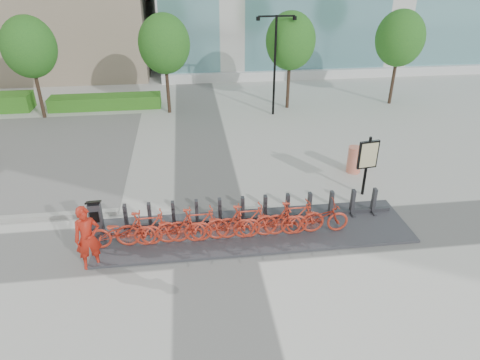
{
  "coord_description": "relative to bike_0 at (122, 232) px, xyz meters",
  "views": [
    {
      "loc": [
        -0.54,
        -10.49,
        7.62
      ],
      "look_at": [
        1.0,
        1.5,
        1.2
      ],
      "focal_mm": 32.0,
      "sensor_mm": 36.0,
      "label": 1
    }
  ],
  "objects": [
    {
      "name": "map_sign",
      "position": [
        8.1,
        2.17,
        0.87
      ],
      "size": [
        0.73,
        0.22,
        2.2
      ],
      "rotation": [
        0.0,
        0.0,
        0.15
      ],
      "color": "black",
      "rests_on": "ground"
    },
    {
      "name": "bike_1",
      "position": [
        0.72,
        0.0,
        0.06
      ],
      "size": [
        1.85,
        0.52,
        1.11
      ],
      "primitive_type": "imported",
      "rotation": [
        0.0,
        0.0,
        1.57
      ],
      "color": "#B9321E",
      "rests_on": "dock_pad"
    },
    {
      "name": "streetlamp",
      "position": [
        6.6,
        11.05,
        2.55
      ],
      "size": [
        2.0,
        0.2,
        5.0
      ],
      "color": "black",
      "rests_on": "ground"
    },
    {
      "name": "bike_7",
      "position": [
        5.04,
        0.0,
        0.06
      ],
      "size": [
        1.85,
        0.52,
        1.11
      ],
      "primitive_type": "imported",
      "rotation": [
        0.0,
        0.0,
        1.57
      ],
      "color": "#B9321E",
      "rests_on": "dock_pad"
    },
    {
      "name": "bike_6",
      "position": [
        4.32,
        0.0,
        0.0
      ],
      "size": [
        1.91,
        0.67,
        1.0
      ],
      "primitive_type": "imported",
      "rotation": [
        0.0,
        0.0,
        1.57
      ],
      "color": "#B9321E",
      "rests_on": "dock_pad"
    },
    {
      "name": "bike_0",
      "position": [
        0.0,
        0.0,
        0.0
      ],
      "size": [
        1.91,
        0.67,
        1.0
      ],
      "primitive_type": "imported",
      "rotation": [
        0.0,
        0.0,
        1.57
      ],
      "color": "#B9321E",
      "rests_on": "dock_pad"
    },
    {
      "name": "tree_2",
      "position": [
        7.6,
        12.05,
        3.01
      ],
      "size": [
        2.6,
        2.6,
        5.1
      ],
      "color": "#443024",
      "rests_on": "ground"
    },
    {
      "name": "bike_8",
      "position": [
        5.76,
        0.0,
        0.0
      ],
      "size": [
        1.91,
        0.67,
        1.0
      ],
      "primitive_type": "imported",
      "rotation": [
        0.0,
        0.0,
        1.57
      ],
      "color": "#B9321E",
      "rests_on": "dock_pad"
    },
    {
      "name": "bike_2",
      "position": [
        1.44,
        0.0,
        0.0
      ],
      "size": [
        1.91,
        0.67,
        1.0
      ],
      "primitive_type": "imported",
      "rotation": [
        0.0,
        0.0,
        1.57
      ],
      "color": "#B9321E",
      "rests_on": "dock_pad"
    },
    {
      "name": "worker_red",
      "position": [
        -0.77,
        -0.71,
        0.36
      ],
      "size": [
        0.78,
        0.63,
        1.88
      ],
      "primitive_type": "imported",
      "rotation": [
        0.0,
        0.0,
        0.29
      ],
      "color": "#B12011",
      "rests_on": "ground"
    },
    {
      "name": "tree_3",
      "position": [
        13.6,
        12.05,
        3.01
      ],
      "size": [
        2.6,
        2.6,
        5.1
      ],
      "color": "#443024",
      "rests_on": "ground"
    },
    {
      "name": "dock_pad",
      "position": [
        3.9,
        0.35,
        -0.54
      ],
      "size": [
        9.6,
        2.4,
        0.08
      ],
      "primitive_type": "cube",
      "color": "#39393F",
      "rests_on": "ground"
    },
    {
      "name": "dock_rail_posts",
      "position": [
        3.96,
        0.82,
        -0.08
      ],
      "size": [
        8.02,
        0.5,
        0.85
      ],
      "primitive_type": null,
      "color": "#2E2F33",
      "rests_on": "dock_pad"
    },
    {
      "name": "hedge_b",
      "position": [
        -2.4,
        13.25,
        -0.23
      ],
      "size": [
        6.0,
        1.2,
        0.7
      ],
      "primitive_type": "cube",
      "color": "#2E6E1F",
      "rests_on": "ground"
    },
    {
      "name": "ground",
      "position": [
        2.6,
        0.05,
        -0.58
      ],
      "size": [
        120.0,
        120.0,
        0.0
      ],
      "primitive_type": "plane",
      "color": "silver"
    },
    {
      "name": "tree_0",
      "position": [
        -5.4,
        12.05,
        3.01
      ],
      "size": [
        2.6,
        2.6,
        5.1
      ],
      "color": "#443024",
      "rests_on": "ground"
    },
    {
      "name": "tree_1",
      "position": [
        1.1,
        12.05,
        3.01
      ],
      "size": [
        2.6,
        2.6,
        5.1
      ],
      "color": "#443024",
      "rests_on": "ground"
    },
    {
      "name": "bike_3",
      "position": [
        2.16,
        0.0,
        0.06
      ],
      "size": [
        1.85,
        0.52,
        1.11
      ],
      "primitive_type": "imported",
      "rotation": [
        0.0,
        0.0,
        1.57
      ],
      "color": "#B9321E",
      "rests_on": "dock_pad"
    },
    {
      "name": "construction_barrel",
      "position": [
        8.4,
        3.92,
        -0.06
      ],
      "size": [
        0.66,
        0.66,
        1.05
      ],
      "primitive_type": "cylinder",
      "rotation": [
        0.0,
        0.0,
        -0.24
      ],
      "color": "#E13200",
      "rests_on": "ground"
    },
    {
      "name": "kiosk",
      "position": [
        -0.76,
        0.45,
        0.15
      ],
      "size": [
        0.43,
        0.37,
        1.35
      ],
      "rotation": [
        0.0,
        0.0,
        0.05
      ],
      "color": "#2E2F33",
      "rests_on": "dock_pad"
    },
    {
      "name": "bike_5",
      "position": [
        3.6,
        0.0,
        0.06
      ],
      "size": [
        1.85,
        0.52,
        1.11
      ],
      "primitive_type": "imported",
      "rotation": [
        0.0,
        0.0,
        1.57
      ],
      "color": "#B9321E",
      "rests_on": "dock_pad"
    },
    {
      "name": "bike_4",
      "position": [
        2.88,
        0.0,
        0.0
      ],
      "size": [
        1.91,
        0.67,
        1.0
      ],
      "primitive_type": "imported",
      "rotation": [
        0.0,
        0.0,
        1.57
      ],
      "color": "#B9321E",
      "rests_on": "dock_pad"
    }
  ]
}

